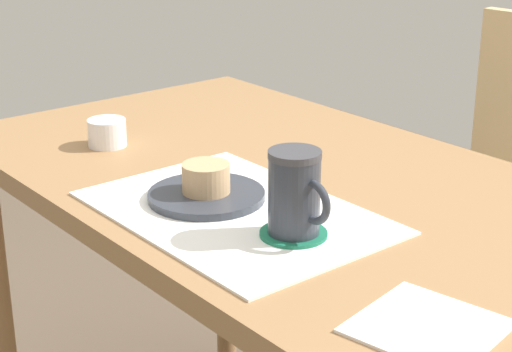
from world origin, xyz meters
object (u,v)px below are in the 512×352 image
at_px(pastry, 206,178).
at_px(sugar_bowl, 107,133).
at_px(dining_table, 304,232).
at_px(pastry_plate, 206,195).
at_px(coffee_mug, 295,193).

xyz_separation_m(pastry, sugar_bowl, (-0.33, 0.02, -0.01)).
relative_size(dining_table, sugar_bowl, 18.92).
xyz_separation_m(dining_table, pastry_plate, (-0.04, -0.16, 0.09)).
height_order(pastry_plate, sugar_bowl, sugar_bowl).
height_order(pastry, coffee_mug, coffee_mug).
distance_m(pastry, coffee_mug, 0.19).
bearing_deg(sugar_bowl, pastry_plate, -3.47).
distance_m(coffee_mug, sugar_bowl, 0.52).
bearing_deg(pastry_plate, pastry, -104.04).
height_order(pastry, sugar_bowl, pastry).
distance_m(pastry_plate, pastry, 0.03).
bearing_deg(pastry_plate, dining_table, 75.78).
bearing_deg(sugar_bowl, coffee_mug, -0.65).
height_order(pastry_plate, pastry, pastry).
height_order(dining_table, pastry, pastry).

